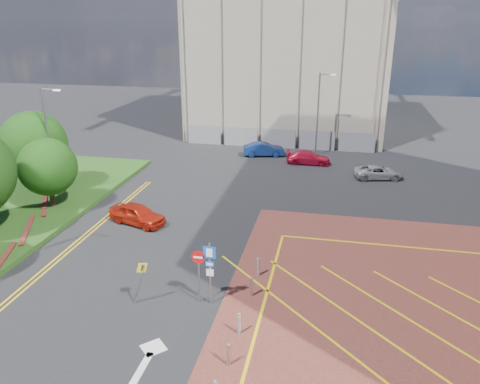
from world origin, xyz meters
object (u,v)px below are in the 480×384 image
(sign_cluster, at_px, (206,267))
(warning_sign, at_px, (140,278))
(car_red_left, at_px, (137,214))
(car_silver_back, at_px, (378,172))
(lamp_left_far, at_px, (49,139))
(lamp_back, at_px, (319,111))
(tree_c, at_px, (48,167))
(car_blue_back, at_px, (264,149))
(car_red_back, at_px, (308,158))
(tree_d, at_px, (34,144))

(sign_cluster, bearing_deg, warning_sign, -166.72)
(car_red_left, distance_m, car_silver_back, 20.71)
(lamp_left_far, xyz_separation_m, lamp_back, (18.50, 16.00, -0.30))
(lamp_back, bearing_deg, sign_cluster, -97.97)
(tree_c, bearing_deg, car_blue_back, 53.20)
(sign_cluster, distance_m, car_red_left, 10.67)
(car_blue_back, height_order, car_red_back, car_blue_back)
(tree_d, relative_size, sign_cluster, 1.90)
(warning_sign, bearing_deg, car_red_back, 75.91)
(car_blue_back, bearing_deg, sign_cluster, 170.28)
(car_red_left, relative_size, car_red_back, 0.98)
(tree_c, relative_size, lamp_back, 0.61)
(tree_c, height_order, car_blue_back, tree_c)
(lamp_left_far, xyz_separation_m, car_blue_back, (13.42, 14.71, -3.99))
(tree_d, height_order, lamp_left_far, lamp_left_far)
(tree_c, distance_m, car_red_left, 7.36)
(sign_cluster, height_order, car_blue_back, sign_cluster)
(car_red_left, relative_size, car_silver_back, 0.98)
(tree_c, height_order, lamp_back, lamp_back)
(lamp_left_far, bearing_deg, car_red_left, -21.30)
(warning_sign, bearing_deg, lamp_left_far, 135.01)
(warning_sign, bearing_deg, tree_c, 138.02)
(lamp_back, height_order, car_red_back, lamp_back)
(car_blue_back, bearing_deg, car_red_back, -124.31)
(tree_d, height_order, sign_cluster, tree_d)
(lamp_left_far, xyz_separation_m, car_red_left, (7.76, -3.03, -3.98))
(car_red_left, distance_m, car_blue_back, 18.62)
(sign_cluster, relative_size, warning_sign, 1.43)
(lamp_left_far, height_order, lamp_back, lamp_left_far)
(lamp_left_far, distance_m, car_red_back, 22.46)
(car_silver_back, bearing_deg, lamp_back, 29.00)
(warning_sign, height_order, car_blue_back, warning_sign)
(tree_d, xyz_separation_m, car_silver_back, (26.10, 8.80, -3.31))
(car_red_left, xyz_separation_m, car_blue_back, (5.66, 17.74, -0.01))
(tree_c, distance_m, lamp_left_far, 2.65)
(lamp_left_far, height_order, car_red_back, lamp_left_far)
(tree_d, xyz_separation_m, car_blue_back, (15.50, 13.71, -3.20))
(sign_cluster, bearing_deg, car_silver_back, 65.92)
(lamp_left_far, bearing_deg, tree_d, 154.32)
(lamp_left_far, bearing_deg, car_red_back, 35.81)
(lamp_left_far, distance_m, car_blue_back, 20.31)
(warning_sign, xyz_separation_m, car_red_back, (6.19, 24.65, -0.84))
(car_blue_back, height_order, car_silver_back, car_blue_back)
(lamp_back, bearing_deg, tree_c, -134.32)
(lamp_left_far, distance_m, warning_sign, 16.89)
(tree_c, relative_size, sign_cluster, 1.53)
(tree_d, bearing_deg, car_red_left, -22.25)
(lamp_back, height_order, warning_sign, lamp_back)
(car_red_left, bearing_deg, lamp_left_far, 86.56)
(car_blue_back, bearing_deg, car_red_left, 149.70)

